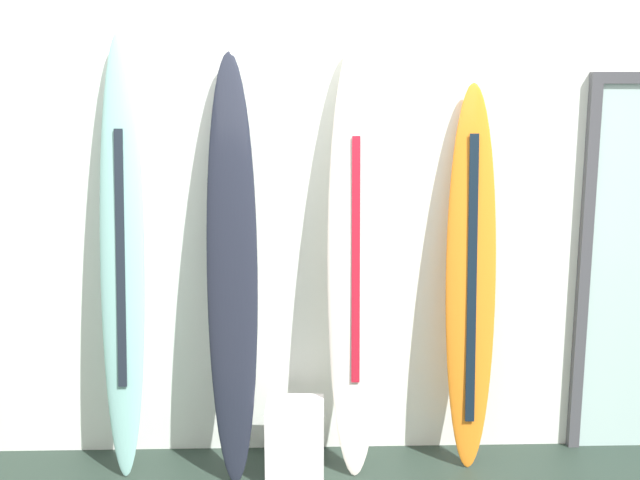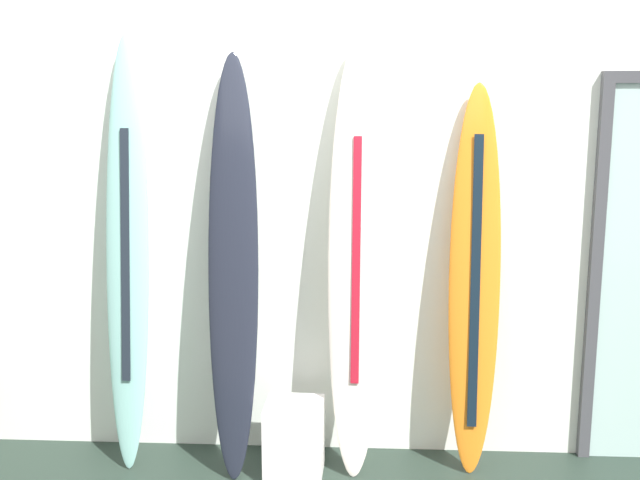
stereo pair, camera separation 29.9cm
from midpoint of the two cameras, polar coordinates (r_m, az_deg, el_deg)
name	(u,v)px [view 1 (the left image)]	position (r m, az deg, el deg)	size (l,w,h in m)	color
wall_back	(313,201)	(4.06, -2.67, 2.99)	(7.20, 0.20, 2.80)	white
surfboard_seafoam	(122,259)	(3.96, -17.12, -1.39)	(0.24, 0.33, 2.29)	#85BFB7
surfboard_charcoal	(232,269)	(3.81, -9.02, -2.25)	(0.28, 0.41, 2.19)	black
surfboard_ivory	(355,260)	(3.81, 0.50, -1.56)	(0.30, 0.34, 2.27)	silver
surfboard_sunset	(471,282)	(3.95, 9.43, -3.20)	(0.28, 0.28, 2.04)	orange
display_block_left	(295,440)	(4.01, -4.14, -15.14)	(0.31, 0.31, 0.39)	white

